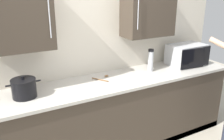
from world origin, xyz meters
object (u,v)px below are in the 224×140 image
(stock_pot, at_px, (24,88))
(thermos_flask, at_px, (151,60))
(microwave_oven, at_px, (186,55))
(wooden_spoon, at_px, (103,78))

(stock_pot, bearing_deg, thermos_flask, 1.30)
(microwave_oven, xyz_separation_m, stock_pot, (-2.22, -0.02, -0.05))
(microwave_oven, bearing_deg, wooden_spoon, 177.14)
(thermos_flask, bearing_deg, microwave_oven, -1.17)
(thermos_flask, height_order, stock_pot, thermos_flask)
(thermos_flask, height_order, wooden_spoon, thermos_flask)
(microwave_oven, relative_size, wooden_spoon, 2.29)
(microwave_oven, relative_size, thermos_flask, 1.75)
(wooden_spoon, bearing_deg, stock_pot, -174.65)
(thermos_flask, relative_size, wooden_spoon, 1.31)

